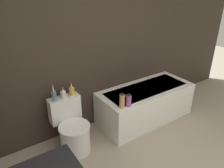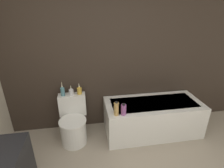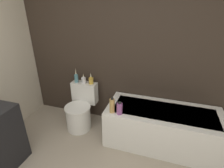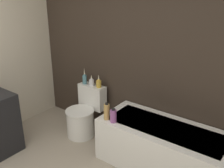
{
  "view_description": "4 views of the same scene",
  "coord_description": "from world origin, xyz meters",
  "px_view_note": "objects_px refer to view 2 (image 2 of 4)",
  "views": [
    {
      "loc": [
        -1.48,
        -0.35,
        2.2
      ],
      "look_at": [
        0.04,
        1.89,
        0.89
      ],
      "focal_mm": 35.0,
      "sensor_mm": 36.0,
      "label": 1
    },
    {
      "loc": [
        -0.33,
        -0.42,
        2.02
      ],
      "look_at": [
        0.04,
        1.84,
        1.02
      ],
      "focal_mm": 28.0,
      "sensor_mm": 36.0,
      "label": 2
    },
    {
      "loc": [
        0.71,
        -0.23,
        1.95
      ],
      "look_at": [
        0.09,
        1.69,
        1.01
      ],
      "focal_mm": 28.0,
      "sensor_mm": 36.0,
      "label": 3
    },
    {
      "loc": [
        1.89,
        -0.57,
        2.18
      ],
      "look_at": [
        0.04,
        1.88,
        0.99
      ],
      "focal_mm": 42.0,
      "sensor_mm": 36.0,
      "label": 4
    }
  ],
  "objects_px": {
    "vase_gold": "(62,91)",
    "shampoo_bottle_tall": "(116,109)",
    "vase_silver": "(71,91)",
    "vase_bronze": "(79,90)",
    "bathtub": "(152,117)",
    "toilet": "(73,124)",
    "shampoo_bottle_short": "(124,110)"
  },
  "relations": [
    {
      "from": "bathtub",
      "to": "vase_bronze",
      "type": "relative_size",
      "value": 8.16
    },
    {
      "from": "toilet",
      "to": "bathtub",
      "type": "bearing_deg",
      "value": -0.48
    },
    {
      "from": "vase_silver",
      "to": "shampoo_bottle_tall",
      "type": "distance_m",
      "value": 0.81
    },
    {
      "from": "bathtub",
      "to": "shampoo_bottle_tall",
      "type": "xyz_separation_m",
      "value": [
        -0.68,
        -0.26,
        0.39
      ]
    },
    {
      "from": "toilet",
      "to": "vase_silver",
      "type": "bearing_deg",
      "value": 90.0
    },
    {
      "from": "vase_gold",
      "to": "vase_silver",
      "type": "bearing_deg",
      "value": 3.86
    },
    {
      "from": "toilet",
      "to": "vase_silver",
      "type": "xyz_separation_m",
      "value": [
        0.0,
        0.2,
        0.48
      ]
    },
    {
      "from": "vase_gold",
      "to": "vase_bronze",
      "type": "bearing_deg",
      "value": 3.97
    },
    {
      "from": "shampoo_bottle_tall",
      "to": "bathtub",
      "type": "bearing_deg",
      "value": 20.48
    },
    {
      "from": "vase_silver",
      "to": "vase_bronze",
      "type": "distance_m",
      "value": 0.13
    },
    {
      "from": "toilet",
      "to": "vase_bronze",
      "type": "height_order",
      "value": "vase_bronze"
    },
    {
      "from": "vase_bronze",
      "to": "shampoo_bottle_short",
      "type": "relative_size",
      "value": 1.09
    },
    {
      "from": "vase_gold",
      "to": "vase_silver",
      "type": "relative_size",
      "value": 1.48
    },
    {
      "from": "vase_gold",
      "to": "shampoo_bottle_tall",
      "type": "xyz_separation_m",
      "value": [
        0.78,
        -0.46,
        -0.13
      ]
    },
    {
      "from": "vase_silver",
      "to": "toilet",
      "type": "bearing_deg",
      "value": -90.0
    },
    {
      "from": "toilet",
      "to": "shampoo_bottle_short",
      "type": "bearing_deg",
      "value": -19.72
    },
    {
      "from": "bathtub",
      "to": "vase_gold",
      "type": "height_order",
      "value": "vase_gold"
    },
    {
      "from": "vase_silver",
      "to": "shampoo_bottle_short",
      "type": "height_order",
      "value": "vase_silver"
    },
    {
      "from": "vase_bronze",
      "to": "shampoo_bottle_tall",
      "type": "xyz_separation_m",
      "value": [
        0.52,
        -0.48,
        -0.12
      ]
    },
    {
      "from": "toilet",
      "to": "shampoo_bottle_tall",
      "type": "relative_size",
      "value": 3.27
    },
    {
      "from": "vase_silver",
      "to": "vase_bronze",
      "type": "bearing_deg",
      "value": 4.08
    },
    {
      "from": "toilet",
      "to": "vase_gold",
      "type": "bearing_deg",
      "value": 124.5
    },
    {
      "from": "toilet",
      "to": "shampoo_bottle_short",
      "type": "xyz_separation_m",
      "value": [
        0.76,
        -0.27,
        0.35
      ]
    },
    {
      "from": "bathtub",
      "to": "toilet",
      "type": "bearing_deg",
      "value": 179.52
    },
    {
      "from": "vase_silver",
      "to": "vase_bronze",
      "type": "height_order",
      "value": "vase_bronze"
    },
    {
      "from": "toilet",
      "to": "shampoo_bottle_tall",
      "type": "height_order",
      "value": "shampoo_bottle_tall"
    },
    {
      "from": "vase_gold",
      "to": "shampoo_bottle_short",
      "type": "bearing_deg",
      "value": -27.47
    },
    {
      "from": "vase_gold",
      "to": "vase_bronze",
      "type": "distance_m",
      "value": 0.26
    },
    {
      "from": "vase_gold",
      "to": "shampoo_bottle_short",
      "type": "height_order",
      "value": "vase_gold"
    },
    {
      "from": "bathtub",
      "to": "vase_gold",
      "type": "xyz_separation_m",
      "value": [
        -1.47,
        0.2,
        0.52
      ]
    },
    {
      "from": "bathtub",
      "to": "vase_bronze",
      "type": "xyz_separation_m",
      "value": [
        -1.2,
        0.22,
        0.5
      ]
    },
    {
      "from": "shampoo_bottle_short",
      "to": "toilet",
      "type": "bearing_deg",
      "value": 160.28
    }
  ]
}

